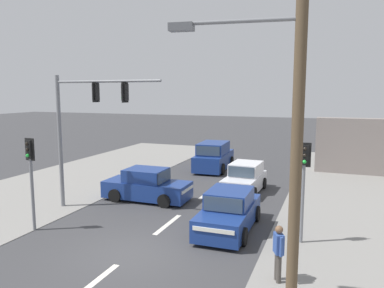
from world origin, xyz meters
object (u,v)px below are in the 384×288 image
Objects in this scene: hatchback_receding_far at (245,179)px; pedestal_signal_left_kerb at (31,168)px; pedestal_signal_right_kerb at (303,176)px; pedestrian_at_kerb at (278,250)px; utility_pole_foreground_right at (292,101)px; suv_oncoming_mid at (214,157)px; traffic_signal_mast at (82,118)px; sedan_oncoming_near at (147,186)px; sedan_kerbside_parked at (229,212)px.

pedestal_signal_left_kerb is at bearing -126.97° from hatchback_receding_far.
pedestal_signal_right_kerb is 2.18× the size of pedestrian_at_kerb.
suv_oncoming_mid is (-6.63, 15.68, -4.18)m from utility_pole_foreground_right.
traffic_signal_mast is at bearing 158.67° from pedestrian_at_kerb.
pedestal_signal_left_kerb is at bearing -166.48° from pedestal_signal_right_kerb.
pedestal_signal_right_kerb is at bearing -20.59° from sedan_oncoming_near.
sedan_oncoming_near is at bearing 140.54° from pedestrian_at_kerb.
traffic_signal_mast reaches higher than sedan_kerbside_parked.
sedan_kerbside_parked is 2.62× the size of pedestrian_at_kerb.
pedestal_signal_right_kerb reaches higher than suv_oncoming_mid.
pedestrian_at_kerb is (7.13, -5.87, 0.22)m from sedan_oncoming_near.
traffic_signal_mast is at bearing -137.17° from hatchback_receding_far.
pedestal_signal_left_kerb is at bearing 175.58° from pedestrian_at_kerb.
traffic_signal_mast is at bearing -104.85° from suv_oncoming_mid.
traffic_signal_mast is at bearing 179.16° from sedan_kerbside_parked.
utility_pole_foreground_right is 2.21× the size of sedan_kerbside_parked.
pedestal_signal_left_kerb is 13.68m from suv_oncoming_mid.
hatchback_receding_far is at bearing 119.13° from pedestal_signal_right_kerb.
traffic_signal_mast is 1.69× the size of pedestal_signal_left_kerb.
sedan_oncoming_near is at bearing 67.11° from pedestal_signal_left_kerb.
sedan_oncoming_near is at bearing -96.25° from suv_oncoming_mid.
hatchback_receding_far is at bearing 38.01° from sedan_oncoming_near.
utility_pole_foreground_right is 12.14m from hatchback_receding_far.
pedestal_signal_right_kerb is at bearing 13.52° from pedestal_signal_left_kerb.
sedan_oncoming_near and sedan_kerbside_parked have the same top height.
pedestal_signal_left_kerb is 2.18× the size of pedestrian_at_kerb.
traffic_signal_mast is 10.20m from pedestrian_at_kerb.
pedestrian_at_kerb is (9.01, -3.52, -3.22)m from traffic_signal_mast.
sedan_oncoming_near is at bearing 159.41° from pedestal_signal_right_kerb.
utility_pole_foreground_right reaches higher than pedestal_signal_right_kerb.
hatchback_receding_far is (-3.37, 6.05, -1.71)m from pedestal_signal_right_kerb.
sedan_kerbside_parked is at bearing 117.86° from utility_pole_foreground_right.
pedestrian_at_kerb is (9.30, -0.72, -1.49)m from pedestal_signal_left_kerb.
pedestrian_at_kerb is at bearing 102.78° from utility_pole_foreground_right.
utility_pole_foreground_right is 2.54× the size of hatchback_receding_far.
pedestal_signal_left_kerb is (-9.68, -2.33, 0.00)m from pedestal_signal_right_kerb.
hatchback_receding_far is 5.85m from suv_oncoming_mid.
pedestrian_at_kerb is at bearing -55.81° from sedan_kerbside_parked.
pedestal_signal_right_kerb is 8.20m from sedan_oncoming_near.
sedan_kerbside_parked is at bearing 21.18° from pedestal_signal_left_kerb.
suv_oncoming_mid is at bearing 75.15° from traffic_signal_mast.
suv_oncoming_mid reaches higher than sedan_kerbside_parked.
traffic_signal_mast is 1.41× the size of sedan_kerbside_parked.
sedan_kerbside_parked is at bearing 172.11° from pedestal_signal_right_kerb.
utility_pole_foreground_right is at bearing -14.07° from pedestal_signal_left_kerb.
pedestal_signal_left_kerb is (-9.69, 2.43, -2.65)m from utility_pole_foreground_right.
pedestrian_at_kerb is (-0.39, 1.71, -4.14)m from utility_pole_foreground_right.
pedestal_signal_right_kerb and pedestal_signal_left_kerb have the same top height.
utility_pole_foreground_right is at bearing -72.65° from hatchback_receding_far.
suv_oncoming_mid reaches higher than sedan_oncoming_near.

